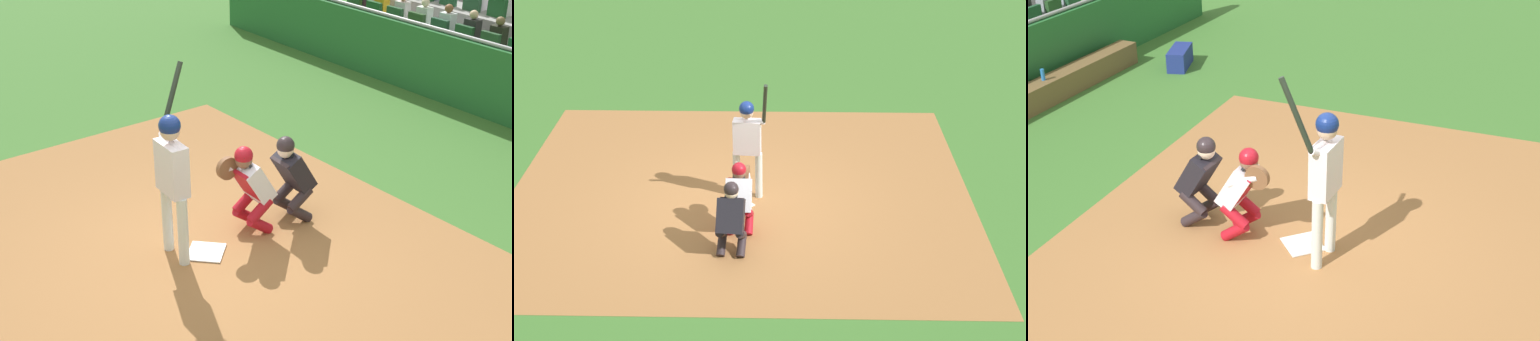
% 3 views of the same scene
% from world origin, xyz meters
% --- Properties ---
extents(ground_plane, '(160.00, 160.00, 0.00)m').
position_xyz_m(ground_plane, '(0.00, 0.00, 0.00)').
color(ground_plane, '#3B6D2C').
extents(infield_dirt_patch, '(8.63, 7.19, 0.01)m').
position_xyz_m(infield_dirt_patch, '(0.00, 0.50, 0.00)').
color(infield_dirt_patch, '#9C683C').
rests_on(infield_dirt_patch, ground_plane).
extents(home_plate_marker, '(0.62, 0.62, 0.02)m').
position_xyz_m(home_plate_marker, '(0.00, 0.00, 0.02)').
color(home_plate_marker, white).
rests_on(home_plate_marker, infield_dirt_patch).
extents(batter_at_plate, '(0.66, 0.55, 2.36)m').
position_xyz_m(batter_at_plate, '(0.17, 0.32, 1.19)').
color(batter_at_plate, silver).
rests_on(batter_at_plate, ground_plane).
extents(catcher_crouching, '(0.46, 0.70, 1.26)m').
position_xyz_m(catcher_crouching, '(0.11, -0.75, 0.70)').
color(catcher_crouching, '#AB111E').
rests_on(catcher_crouching, ground_plane).
extents(home_plate_umpire, '(0.48, 0.52, 1.25)m').
position_xyz_m(home_plate_umpire, '(0.03, -1.38, 0.68)').
color(home_plate_umpire, '#2B2125').
rests_on(home_plate_umpire, ground_plane).
extents(dugout_bench, '(4.14, 0.40, 0.44)m').
position_xyz_m(dugout_bench, '(-2.88, -6.01, 0.22)').
color(dugout_bench, brown).
rests_on(dugout_bench, ground_plane).
extents(water_bottle_on_bench, '(0.07, 0.07, 0.21)m').
position_xyz_m(water_bottle_on_bench, '(-2.39, -6.02, 0.54)').
color(water_bottle_on_bench, blue).
rests_on(water_bottle_on_bench, dugout_bench).
extents(equipment_duffel_bag, '(0.97, 0.63, 0.40)m').
position_xyz_m(equipment_duffel_bag, '(-5.08, -4.85, 0.20)').
color(equipment_duffel_bag, navy).
rests_on(equipment_duffel_bag, ground_plane).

